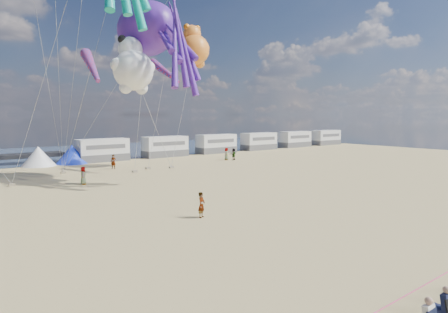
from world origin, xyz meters
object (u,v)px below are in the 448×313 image
(sandbag_c, at_px, (171,167))
(kite_teddy_orange, at_px, (194,50))
(tent_blue, at_px, (72,154))
(sandbag_d, at_px, (148,168))
(sandbag_b, at_px, (135,171))
(beachgoer_4, at_px, (234,154))
(windsock_mid, at_px, (165,72))
(beachgoer_5, at_px, (113,162))
(standing_person, at_px, (202,205))
(beachgoer_0, at_px, (83,176))
(tent_white, at_px, (38,156))
(motorhome_1, at_px, (165,147))
(windsock_right, at_px, (91,66))
(motorhome_0, at_px, (103,150))
(motorhome_5, at_px, (326,137))
(motorhome_4, at_px, (295,139))
(motorhome_2, at_px, (216,144))
(beachgoer_6, at_px, (226,154))
(sandbag_a, at_px, (12,185))
(sandbag_e, at_px, (63,172))
(kite_octopus_purple, at_px, (147,29))
(motorhome_3, at_px, (259,141))
(kite_panda, at_px, (133,70))

(sandbag_c, distance_m, kite_teddy_orange, 14.36)
(tent_blue, xyz_separation_m, sandbag_d, (5.07, -10.66, -1.09))
(sandbag_b, distance_m, sandbag_c, 4.87)
(beachgoer_4, xyz_separation_m, windsock_mid, (-12.22, -2.87, 10.08))
(beachgoer_5, bearing_deg, kite_teddy_orange, 27.13)
(standing_person, height_order, beachgoer_0, beachgoer_0)
(tent_white, bearing_deg, beachgoer_5, -52.93)
(motorhome_1, distance_m, windsock_right, 28.79)
(motorhome_0, distance_m, windsock_mid, 15.79)
(motorhome_1, bearing_deg, sandbag_d, -128.33)
(motorhome_5, distance_m, standing_person, 62.81)
(motorhome_1, xyz_separation_m, beachgoer_5, (-11.44, -8.02, -0.67))
(motorhome_5, relative_size, sandbag_c, 13.20)
(motorhome_4, bearing_deg, beachgoer_4, -157.66)
(standing_person, xyz_separation_m, sandbag_c, (10.09, 20.42, -0.66))
(motorhome_1, bearing_deg, motorhome_2, 0.00)
(beachgoer_6, xyz_separation_m, sandbag_b, (-15.17, -3.09, -0.73))
(beachgoer_5, height_order, sandbag_a, beachgoer_5)
(sandbag_e, bearing_deg, motorhome_5, 8.34)
(sandbag_c, bearing_deg, tent_blue, 123.07)
(motorhome_0, bearing_deg, motorhome_5, 0.00)
(motorhome_5, xyz_separation_m, sandbag_b, (-48.79, -12.09, -1.39))
(motorhome_5, distance_m, kite_octopus_purple, 52.63)
(motorhome_1, height_order, windsock_right, windsock_right)
(beachgoer_6, xyz_separation_m, sandbag_d, (-12.81, -1.66, -0.73))
(motorhome_0, relative_size, kite_octopus_purple, 0.56)
(beachgoer_5, bearing_deg, motorhome_3, 58.84)
(standing_person, bearing_deg, motorhome_3, 11.97)
(motorhome_1, bearing_deg, motorhome_3, 0.00)
(tent_blue, bearing_deg, tent_white, 180.00)
(tent_white, height_order, beachgoer_0, tent_white)
(tent_white, xyz_separation_m, beachgoer_0, (-0.15, -16.06, -0.41))
(beachgoer_0, xyz_separation_m, beachgoer_5, (6.21, 8.04, 0.04))
(beachgoer_4, relative_size, kite_teddy_orange, 0.26)
(tent_blue, relative_size, beachgoer_5, 2.41)
(kite_panda, bearing_deg, sandbag_d, 61.54)
(beachgoer_0, distance_m, windsock_right, 10.19)
(beachgoer_6, bearing_deg, tent_white, -52.81)
(tent_white, xyz_separation_m, sandbag_c, (11.56, -11.61, -1.09))
(motorhome_3, bearing_deg, beachgoer_4, -145.28)
(motorhome_2, distance_m, kite_teddy_orange, 20.16)
(motorhome_4, relative_size, beachgoer_6, 3.94)
(sandbag_d, bearing_deg, kite_panda, -125.88)
(motorhome_0, height_order, motorhome_5, same)
(beachgoer_0, height_order, windsock_mid, windsock_mid)
(beachgoer_0, height_order, beachgoer_6, beachgoer_6)
(standing_person, xyz_separation_m, beachgoer_4, (21.19, 22.44, 0.02))
(beachgoer_4, bearing_deg, motorhome_4, -175.01)
(sandbag_c, bearing_deg, motorhome_5, 14.81)
(sandbag_b, bearing_deg, kite_octopus_purple, -87.75)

